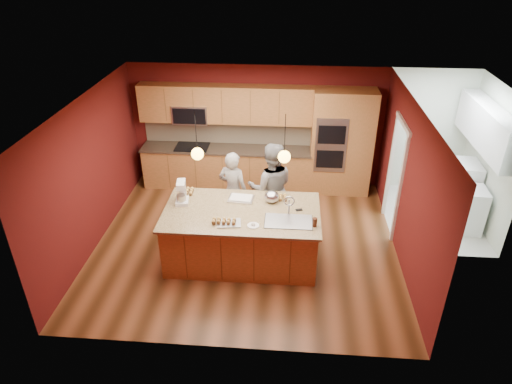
# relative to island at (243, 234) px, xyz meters

# --- Properties ---
(floor) EXTENTS (5.50, 5.50, 0.00)m
(floor) POSITION_rel_island_xyz_m (0.00, 0.45, -0.50)
(floor) COLOR #422611
(floor) RESTS_ON ground
(ceiling) EXTENTS (5.50, 5.50, 0.00)m
(ceiling) POSITION_rel_island_xyz_m (0.00, 0.45, 2.20)
(ceiling) COLOR white
(ceiling) RESTS_ON ground
(wall_back) EXTENTS (5.50, 0.00, 5.50)m
(wall_back) POSITION_rel_island_xyz_m (0.00, 2.95, 0.85)
(wall_back) COLOR #521211
(wall_back) RESTS_ON ground
(wall_front) EXTENTS (5.50, 0.00, 5.50)m
(wall_front) POSITION_rel_island_xyz_m (0.00, -2.05, 0.85)
(wall_front) COLOR #521211
(wall_front) RESTS_ON ground
(wall_left) EXTENTS (0.00, 5.00, 5.00)m
(wall_left) POSITION_rel_island_xyz_m (-2.75, 0.45, 0.85)
(wall_left) COLOR #521211
(wall_left) RESTS_ON ground
(wall_right) EXTENTS (0.00, 5.00, 5.00)m
(wall_right) POSITION_rel_island_xyz_m (2.75, 0.45, 0.85)
(wall_right) COLOR #521211
(wall_right) RESTS_ON ground
(cabinet_run) EXTENTS (3.74, 0.64, 2.30)m
(cabinet_run) POSITION_rel_island_xyz_m (-0.68, 2.70, 0.49)
(cabinet_run) COLOR brown
(cabinet_run) RESTS_ON floor
(oven_column) EXTENTS (1.30, 0.62, 2.30)m
(oven_column) POSITION_rel_island_xyz_m (1.85, 2.65, 0.66)
(oven_column) COLOR brown
(oven_column) RESTS_ON floor
(doorway_trim) EXTENTS (0.08, 1.11, 2.20)m
(doorway_trim) POSITION_rel_island_xyz_m (2.73, 1.25, 0.55)
(doorway_trim) COLOR silver
(doorway_trim) RESTS_ON wall_right
(laundry_room) EXTENTS (2.60, 2.70, 2.70)m
(laundry_room) POSITION_rel_island_xyz_m (4.35, 1.65, 1.45)
(laundry_room) COLOR beige
(laundry_room) RESTS_ON ground
(pendant_left) EXTENTS (0.20, 0.20, 0.80)m
(pendant_left) POSITION_rel_island_xyz_m (-0.70, 0.00, 1.51)
(pendant_left) COLOR black
(pendant_left) RESTS_ON ceiling
(pendant_right) EXTENTS (0.20, 0.20, 0.80)m
(pendant_right) POSITION_rel_island_xyz_m (0.67, 0.00, 1.51)
(pendant_right) COLOR black
(pendant_right) RESTS_ON ceiling
(island) EXTENTS (2.64, 1.47, 1.35)m
(island) POSITION_rel_island_xyz_m (0.00, 0.00, 0.00)
(island) COLOR brown
(island) RESTS_ON floor
(person_left) EXTENTS (0.67, 0.55, 1.59)m
(person_left) POSITION_rel_island_xyz_m (-0.28, 0.99, 0.30)
(person_left) COLOR black
(person_left) RESTS_ON floor
(person_right) EXTENTS (0.94, 0.77, 1.79)m
(person_right) POSITION_rel_island_xyz_m (0.43, 0.99, 0.40)
(person_right) COLOR slate
(person_right) RESTS_ON floor
(stand_mixer) EXTENTS (0.25, 0.32, 0.41)m
(stand_mixer) POSITION_rel_island_xyz_m (-1.07, 0.20, 0.65)
(stand_mixer) COLOR white
(stand_mixer) RESTS_ON island
(sheet_cake) EXTENTS (0.46, 0.36, 0.05)m
(sheet_cake) POSITION_rel_island_xyz_m (-0.07, 0.38, 0.50)
(sheet_cake) COLOR silver
(sheet_cake) RESTS_ON island
(cooling_rack) EXTENTS (0.40, 0.31, 0.02)m
(cooling_rack) POSITION_rel_island_xyz_m (-0.17, -0.40, 0.49)
(cooling_rack) COLOR #9FA2A7
(cooling_rack) RESTS_ON island
(mixing_bowl) EXTENTS (0.26, 0.26, 0.22)m
(mixing_bowl) POSITION_rel_island_xyz_m (0.47, 0.35, 0.58)
(mixing_bowl) COLOR silver
(mixing_bowl) RESTS_ON island
(plate) EXTENTS (0.19, 0.19, 0.01)m
(plate) POSITION_rel_island_xyz_m (0.22, -0.43, 0.48)
(plate) COLOR white
(plate) RESTS_ON island
(tumbler) EXTENTS (0.08, 0.08, 0.15)m
(tumbler) POSITION_rel_island_xyz_m (1.19, -0.36, 0.55)
(tumbler) COLOR #3B190D
(tumbler) RESTS_ON island
(phone) EXTENTS (0.13, 0.09, 0.01)m
(phone) POSITION_rel_island_xyz_m (0.95, 0.11, 0.48)
(phone) COLOR black
(phone) RESTS_ON island
(cupcakes_left) EXTENTS (0.16, 0.25, 0.07)m
(cupcakes_left) POSITION_rel_island_xyz_m (-1.02, 0.54, 0.51)
(cupcakes_left) COLOR #C09646
(cupcakes_left) RESTS_ON island
(cupcakes_rack) EXTENTS (0.40, 0.16, 0.07)m
(cupcakes_rack) POSITION_rel_island_xyz_m (-0.26, -0.40, 0.53)
(cupcakes_rack) COLOR #C09646
(cupcakes_rack) RESTS_ON island
(cupcakes_right) EXTENTS (0.23, 0.23, 0.07)m
(cupcakes_right) POSITION_rel_island_xyz_m (0.62, 0.46, 0.51)
(cupcakes_right) COLOR #C09646
(cupcakes_right) RESTS_ON island
(washer) EXTENTS (0.58, 0.59, 0.88)m
(washer) POSITION_rel_island_xyz_m (4.20, 1.26, -0.06)
(washer) COLOR white
(washer) RESTS_ON floor
(dryer) EXTENTS (0.72, 0.74, 1.09)m
(dryer) POSITION_rel_island_xyz_m (4.19, 1.96, 0.05)
(dryer) COLOR white
(dryer) RESTS_ON floor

